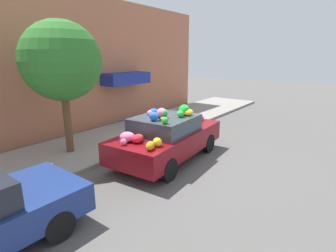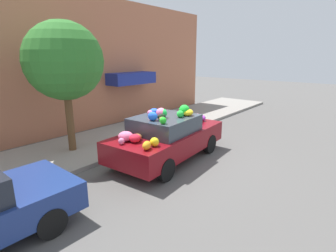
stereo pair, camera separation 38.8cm
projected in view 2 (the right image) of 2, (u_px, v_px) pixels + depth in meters
The scene contains 6 objects.
ground_plane at pixel (164, 157), 8.61m from camera, with size 60.00×60.00×0.00m, color #565451.
sidewalk_curb at pixel (111, 139), 10.25m from camera, with size 24.00×3.20×0.13m.
building_facade at pixel (76, 65), 10.97m from camera, with size 18.00×1.20×5.76m.
street_tree at pixel (64, 61), 8.20m from camera, with size 2.46×2.46×4.18m.
fire_hydrant at pixel (157, 127), 10.55m from camera, with size 0.20×0.20×0.70m.
art_car at pixel (167, 136), 8.26m from camera, with size 4.27×2.13×1.78m.
Camera 2 is at (-6.12, -5.23, 3.24)m, focal length 28.00 mm.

